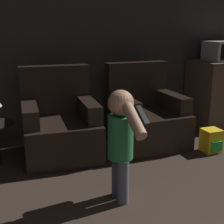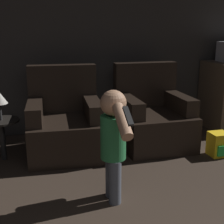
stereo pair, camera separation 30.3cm
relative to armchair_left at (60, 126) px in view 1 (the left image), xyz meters
name	(u,v)px [view 1 (the left image)]	position (x,y,z in m)	size (l,w,h in m)	color
wall_back	(56,36)	(0.14, 0.77, 0.97)	(8.40, 0.05, 2.60)	#33302D
armchair_left	(60,126)	(0.00, 0.00, 0.00)	(0.85, 0.90, 0.98)	black
armchair_right	(145,117)	(1.07, 0.00, 0.00)	(0.81, 0.86, 0.98)	black
person_toddler	(121,137)	(0.28, -1.17, 0.23)	(0.21, 0.64, 0.94)	#474C56
toy_backpack	(211,140)	(1.66, -0.55, -0.20)	(0.20, 0.21, 0.27)	yellow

